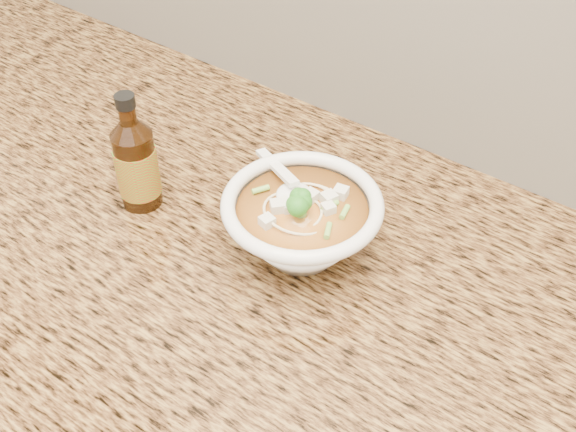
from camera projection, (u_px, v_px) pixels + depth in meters
The scene contains 3 objects.
counter_slab at pixel (389, 338), 0.80m from camera, with size 4.00×0.68×0.04m, color olive.
soup_bowl at pixel (302, 225), 0.84m from camera, with size 0.20×0.19×0.10m.
hot_sauce_bottle at pixel (136, 164), 0.90m from camera, with size 0.07×0.07×0.16m.
Camera 1 is at (0.20, 1.21, 1.52)m, focal length 45.00 mm.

